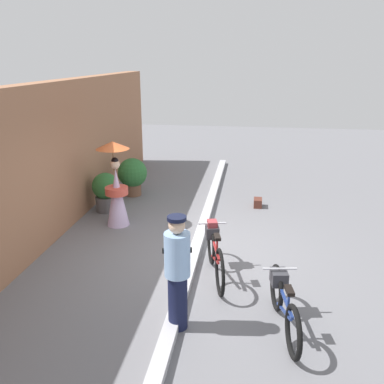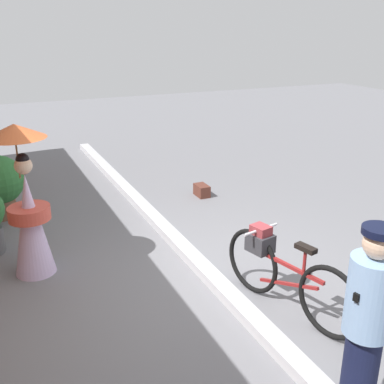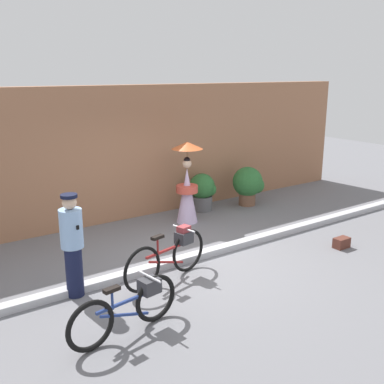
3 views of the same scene
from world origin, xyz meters
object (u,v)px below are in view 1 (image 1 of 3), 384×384
object	(u,v)px
person_officer	(177,271)
potted_plant_small	(106,190)
bicycle_near_officer	(215,251)
person_with_parasol	(116,186)
potted_plant_by_door	(133,175)
bicycle_far_side	(283,302)
backpack_on_pavement	(258,203)

from	to	relation	value
person_officer	potted_plant_small	world-z (taller)	person_officer
bicycle_near_officer	person_with_parasol	size ratio (longest dim) A/B	0.96
potted_plant_by_door	bicycle_near_officer	bearing A→B (deg)	-147.50
person_officer	potted_plant_by_door	bearing A→B (deg)	21.67
bicycle_far_side	potted_plant_by_door	world-z (taller)	potted_plant_by_door
potted_plant_by_door	backpack_on_pavement	bearing A→B (deg)	-98.11
bicycle_near_officer	backpack_on_pavement	distance (m)	3.57
bicycle_far_side	person_with_parasol	world-z (taller)	person_with_parasol
person_officer	backpack_on_pavement	world-z (taller)	person_officer
person_officer	backpack_on_pavement	bearing A→B (deg)	-12.45
person_with_parasol	bicycle_far_side	bearing A→B (deg)	-133.63
bicycle_near_officer	potted_plant_small	distance (m)	3.91
potted_plant_small	backpack_on_pavement	world-z (taller)	potted_plant_small
person_officer	backpack_on_pavement	xyz separation A→B (m)	(4.97, -1.10, -0.75)
person_officer	backpack_on_pavement	distance (m)	5.14
bicycle_far_side	backpack_on_pavement	world-z (taller)	bicycle_far_side
person_with_parasol	person_officer	bearing A→B (deg)	-150.22
bicycle_near_officer	person_officer	distance (m)	1.59
bicycle_near_officer	person_officer	xyz separation A→B (m)	(-1.49, 0.35, 0.41)
potted_plant_by_door	person_with_parasol	bearing A→B (deg)	-173.78
person_officer	person_with_parasol	size ratio (longest dim) A/B	0.88
bicycle_near_officer	potted_plant_small	bearing A→B (deg)	46.05
person_with_parasol	potted_plant_small	size ratio (longest dim) A/B	1.99
person_with_parasol	potted_plant_by_door	bearing A→B (deg)	6.22
bicycle_far_side	potted_plant_by_door	bearing A→B (deg)	34.22
person_with_parasol	potted_plant_small	bearing A→B (deg)	32.68
bicycle_near_officer	backpack_on_pavement	world-z (taller)	bicycle_near_officer
bicycle_far_side	potted_plant_by_door	xyz separation A→B (m)	(5.23, 3.55, 0.18)
backpack_on_pavement	potted_plant_by_door	bearing A→B (deg)	81.89
bicycle_near_officer	person_with_parasol	distance (m)	3.00
person_with_parasol	backpack_on_pavement	bearing A→B (deg)	-62.38
bicycle_near_officer	backpack_on_pavement	xyz separation A→B (m)	(3.48, -0.75, -0.34)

